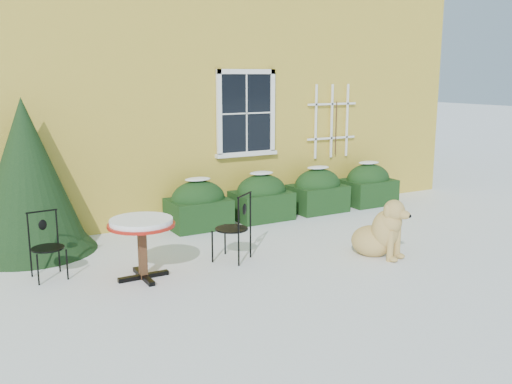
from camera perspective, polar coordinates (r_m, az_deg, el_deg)
ground at (r=8.27m, az=3.46°, el=-7.35°), size 80.00×80.00×0.00m
house at (r=14.21m, az=-12.40°, el=13.52°), size 12.40×8.40×6.40m
hedge_row at (r=11.09m, az=3.45°, el=-0.26°), size 4.95×0.80×0.91m
evergreen_shrub at (r=9.34m, az=-21.83°, el=0.10°), size 1.96×1.96×2.37m
bistro_table at (r=7.69m, az=-11.37°, el=-3.64°), size 0.89×0.89×0.83m
patio_chair_near at (r=8.34m, az=-2.19°, el=-3.51°), size 0.63×0.63×1.01m
patio_chair_far at (r=8.15m, az=-20.19°, el=-5.03°), size 0.44×0.43×0.90m
dog at (r=8.74m, az=12.38°, el=-3.99°), size 0.76×1.03×0.93m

